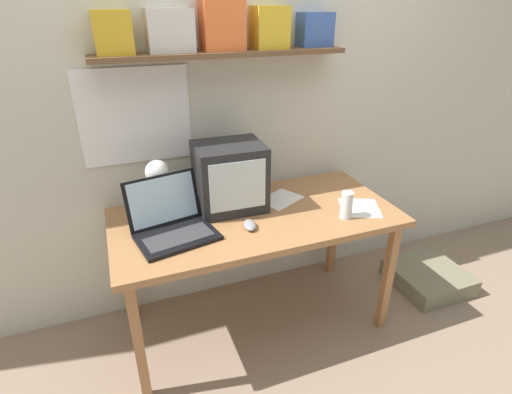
% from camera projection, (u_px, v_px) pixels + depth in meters
% --- Properties ---
extents(ground_plane, '(12.00, 12.00, 0.00)m').
position_uv_depth(ground_plane, '(256.00, 321.00, 2.37)').
color(ground_plane, gray).
extents(back_wall, '(5.60, 0.24, 2.60)m').
position_uv_depth(back_wall, '(228.00, 84.00, 2.14)').
color(back_wall, beige).
rests_on(back_wall, ground_plane).
extents(corner_desk, '(1.46, 0.70, 0.72)m').
position_uv_depth(corner_desk, '(256.00, 225.00, 2.08)').
color(corner_desk, '#A87244').
rests_on(corner_desk, ground_plane).
extents(crt_monitor, '(0.35, 0.30, 0.35)m').
position_uv_depth(crt_monitor, '(230.00, 177.00, 2.06)').
color(crt_monitor, '#232326').
rests_on(crt_monitor, corner_desk).
extents(laptop, '(0.41, 0.37, 0.26)m').
position_uv_depth(laptop, '(171.00, 221.00, 1.87)').
color(laptop, black).
rests_on(laptop, corner_desk).
extents(desk_lamp, '(0.14, 0.19, 0.31)m').
position_uv_depth(desk_lamp, '(158.00, 178.00, 1.95)').
color(desk_lamp, silver).
rests_on(desk_lamp, corner_desk).
extents(juice_glass, '(0.06, 0.06, 0.14)m').
position_uv_depth(juice_glass, '(346.00, 206.00, 2.00)').
color(juice_glass, white).
rests_on(juice_glass, corner_desk).
extents(computer_mouse, '(0.08, 0.11, 0.03)m').
position_uv_depth(computer_mouse, '(250.00, 225.00, 1.93)').
color(computer_mouse, gray).
rests_on(computer_mouse, corner_desk).
extents(loose_paper_near_laptop, '(0.28, 0.25, 0.00)m').
position_uv_depth(loose_paper_near_laptop, '(280.00, 199.00, 2.21)').
color(loose_paper_near_laptop, white).
rests_on(loose_paper_near_laptop, corner_desk).
extents(printed_handout, '(0.27, 0.28, 0.00)m').
position_uv_depth(printed_handout, '(360.00, 208.00, 2.12)').
color(printed_handout, white).
rests_on(printed_handout, corner_desk).
extents(floor_cushion, '(0.44, 0.44, 0.12)m').
position_uv_depth(floor_cushion, '(428.00, 277.00, 2.66)').
color(floor_cushion, gray).
rests_on(floor_cushion, ground_plane).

